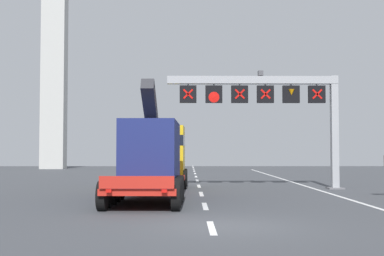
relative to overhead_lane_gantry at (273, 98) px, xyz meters
The scene contains 6 objects.
ground 15.78m from the overhead_lane_gantry, 104.95° to the right, with size 112.00×112.00×0.00m, color #424449.
lane_markings 12.66m from the overhead_lane_gantry, 111.66° to the left, with size 0.20×64.79×0.01m.
edge_line_right 6.22m from the overhead_lane_gantry, 45.27° to the right, with size 0.20×63.00×0.01m, color silver.
overhead_lane_gantry is the anchor object (origin of this frame).
heavy_haul_truck_red 8.01m from the overhead_lane_gantry, 153.59° to the right, with size 3.29×14.11×5.30m.
bridge_pylon_distant 40.94m from the overhead_lane_gantry, 123.50° to the left, with size 9.00×2.00×39.37m.
Camera 1 is at (-1.10, -15.10, 2.24)m, focal length 47.82 mm.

